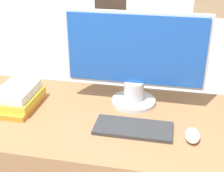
# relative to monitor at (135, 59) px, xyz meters

# --- Properties ---
(monitor) EXTENTS (0.66, 0.22, 0.45)m
(monitor) POSITION_rel_monitor_xyz_m (0.00, 0.00, 0.00)
(monitor) COLOR #B7B7BC
(monitor) RESTS_ON desk
(keyboard) EXTENTS (0.33, 0.15, 0.02)m
(keyboard) POSITION_rel_monitor_xyz_m (0.03, -0.24, -0.23)
(keyboard) COLOR #2D2D2D
(keyboard) RESTS_ON desk
(mouse) EXTENTS (0.06, 0.10, 0.04)m
(mouse) POSITION_rel_monitor_xyz_m (0.28, -0.26, -0.21)
(mouse) COLOR white
(mouse) RESTS_ON desk
(book_stack) EXTENTS (0.18, 0.26, 0.10)m
(book_stack) POSITION_rel_monitor_xyz_m (-0.54, -0.14, -0.19)
(book_stack) COLOR orange
(book_stack) RESTS_ON desk
(far_chair) EXTENTS (0.44, 0.44, 0.89)m
(far_chair) POSITION_rel_monitor_xyz_m (-0.73, 2.78, -0.49)
(far_chair) COLOR #38281E
(far_chair) RESTS_ON ground_plane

